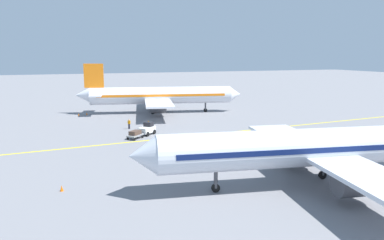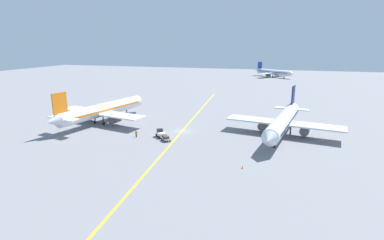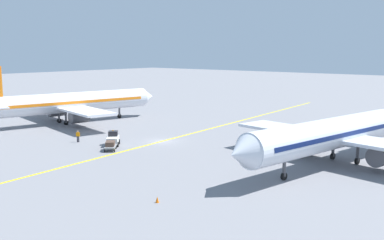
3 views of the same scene
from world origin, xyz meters
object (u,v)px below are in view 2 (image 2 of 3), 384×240
baggage_tug_white (161,133)px  traffic_cone_by_wingtip (242,167)px  airplane_adjacent_stand (284,121)px  ground_crew_worker (136,134)px  airplane_distant_taxiing (273,72)px  baggage_cart_trailing (166,138)px  traffic_cone_mid_apron (59,136)px  airplane_at_gate (103,110)px  traffic_cone_near_nose (57,139)px

baggage_tug_white → traffic_cone_by_wingtip: 25.23m
airplane_adjacent_stand → ground_crew_worker: (-33.85, -11.75, -2.80)m
airplane_distant_taxiing → baggage_cart_trailing: 150.05m
baggage_cart_trailing → traffic_cone_mid_apron: baggage_cart_trailing is taller
traffic_cone_by_wingtip → baggage_cart_trailing: bearing=150.6°
airplane_at_gate → traffic_cone_mid_apron: bearing=-99.2°
airplane_adjacent_stand → traffic_cone_mid_apron: airplane_adjacent_stand is taller
baggage_cart_trailing → traffic_cone_by_wingtip: size_ratio=5.18×
ground_crew_worker → traffic_cone_mid_apron: size_ratio=3.05×
baggage_tug_white → baggage_cart_trailing: 3.30m
baggage_tug_white → airplane_distant_taxiing: bearing=81.9°
ground_crew_worker → baggage_tug_white: bearing=17.9°
traffic_cone_near_nose → traffic_cone_mid_apron: same height
airplane_adjacent_stand → traffic_cone_near_nose: size_ratio=64.47×
airplane_distant_taxiing → traffic_cone_mid_apron: bearing=-106.1°
baggage_tug_white → ground_crew_worker: size_ratio=1.91×
airplane_adjacent_stand → airplane_distant_taxiing: size_ratio=1.31×
airplane_adjacent_stand → ground_crew_worker: size_ratio=21.10×
baggage_cart_trailing → traffic_cone_mid_apron: bearing=-169.1°
airplane_adjacent_stand → traffic_cone_by_wingtip: 24.39m
airplane_at_gate → baggage_cart_trailing: bearing=-23.6°
baggage_cart_trailing → traffic_cone_mid_apron: 26.06m
airplane_at_gate → airplane_distant_taxiing: size_ratio=1.30×
baggage_tug_white → traffic_cone_near_nose: (-22.63, -8.98, -0.63)m
airplane_adjacent_stand → baggage_tug_white: airplane_adjacent_stand is taller
airplane_distant_taxiing → traffic_cone_near_nose: (-43.60, -155.45, -3.06)m
ground_crew_worker → traffic_cone_mid_apron: bearing=-162.7°
airplane_adjacent_stand → baggage_tug_white: 30.10m
baggage_tug_white → traffic_cone_near_nose: size_ratio=5.83×
baggage_cart_trailing → ground_crew_worker: size_ratio=1.69×
airplane_distant_taxiing → traffic_cone_by_wingtip: size_ratio=49.19×
airplane_at_gate → traffic_cone_mid_apron: airplane_at_gate is taller
airplane_distant_taxiing → traffic_cone_mid_apron: (-44.28, -153.80, -3.06)m
airplane_distant_taxiing → airplane_at_gate: bearing=-106.8°
airplane_adjacent_stand → baggage_tug_white: size_ratio=11.06×
ground_crew_worker → traffic_cone_near_nose: ground_crew_worker is taller
airplane_adjacent_stand → airplane_distant_taxiing: (-7.29, 136.52, -0.37)m
airplane_at_gate → airplane_distant_taxiing: bearing=73.2°
airplane_adjacent_stand → baggage_tug_white: (-28.26, -9.95, -2.81)m
airplane_at_gate → airplane_distant_taxiing: airplane_at_gate is taller
baggage_tug_white → traffic_cone_mid_apron: 24.44m
traffic_cone_mid_apron → airplane_at_gate: bearing=80.8°
traffic_cone_by_wingtip → ground_crew_worker: bearing=157.1°
ground_crew_worker → traffic_cone_by_wingtip: (27.07, -11.42, -0.63)m
baggage_cart_trailing → traffic_cone_mid_apron: size_ratio=5.18×
airplane_adjacent_stand → traffic_cone_mid_apron: size_ratio=64.47×
airplane_at_gate → traffic_cone_by_wingtip: size_ratio=64.17×
traffic_cone_near_nose → ground_crew_worker: bearing=22.9°
ground_crew_worker → airplane_distant_taxiing: bearing=79.8°
traffic_cone_mid_apron → traffic_cone_by_wingtip: (44.78, -5.89, 0.00)m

